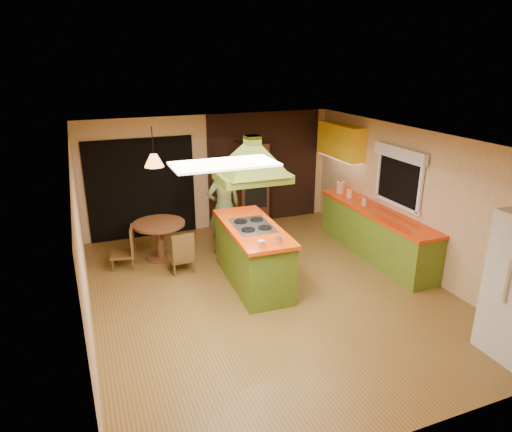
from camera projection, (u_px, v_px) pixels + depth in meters
name	position (u px, v px, depth m)	size (l,w,h in m)	color
ground	(269.00, 292.00, 7.47)	(6.50, 6.50, 0.00)	olive
room_walls	(270.00, 220.00, 7.05)	(5.50, 6.50, 6.50)	beige
ceiling_plane	(271.00, 140.00, 6.64)	(6.50, 6.50, 0.00)	silver
brick_panel	(264.00, 168.00, 10.32)	(2.64, 0.03, 2.50)	#381E14
nook_opening	(142.00, 189.00, 9.43)	(2.20, 0.03, 2.10)	black
right_counter	(375.00, 233.00, 8.69)	(0.62, 3.05, 0.92)	olive
upper_cabinets	(341.00, 141.00, 9.64)	(0.34, 1.40, 0.70)	yellow
window_right	(400.00, 167.00, 8.17)	(0.12, 1.35, 1.06)	black
fluor_panel	(224.00, 164.00, 5.21)	(1.20, 0.60, 0.03)	white
kitchen_island	(253.00, 254.00, 7.62)	(0.91, 2.09, 1.04)	#55751D
range_hood	(252.00, 152.00, 7.05)	(1.12, 0.81, 0.80)	#5A6F1B
man	(224.00, 207.00, 8.68)	(0.67, 0.44, 1.85)	#4F572E
wall_oven	(251.00, 186.00, 10.02)	(0.63, 0.60, 1.91)	#492417
dining_table	(159.00, 234.00, 8.53)	(0.96, 0.96, 0.73)	brown
chair_left	(122.00, 247.00, 8.24)	(0.42, 0.42, 0.76)	brown
chair_near	(181.00, 251.00, 8.09)	(0.41, 0.41, 0.76)	brown
pendant_lamp	(154.00, 160.00, 8.07)	(0.35, 0.35, 0.22)	#FF9E3F
canister_large	(340.00, 188.00, 9.56)	(0.16, 0.16, 0.24)	beige
canister_medium	(350.00, 194.00, 9.25)	(0.13, 0.13, 0.18)	beige
canister_small	(365.00, 202.00, 8.79)	(0.11, 0.11, 0.15)	beige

